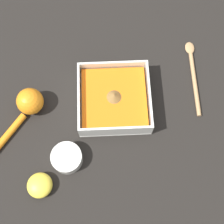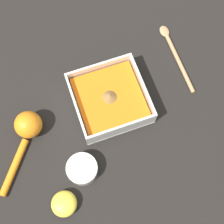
# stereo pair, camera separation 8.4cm
# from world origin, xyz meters

# --- Properties ---
(ground_plane) EXTENTS (4.00, 4.00, 0.00)m
(ground_plane) POSITION_xyz_m (0.00, 0.00, 0.00)
(ground_plane) COLOR black
(square_dish) EXTENTS (0.20, 0.20, 0.06)m
(square_dish) POSITION_xyz_m (0.01, 0.04, 0.02)
(square_dish) COLOR silver
(square_dish) RESTS_ON ground_plane
(spice_bowl) EXTENTS (0.08, 0.08, 0.04)m
(spice_bowl) POSITION_xyz_m (0.17, -0.09, 0.02)
(spice_bowl) COLOR silver
(spice_bowl) RESTS_ON ground_plane
(lemon_squeezer) EXTENTS (0.19, 0.16, 0.07)m
(lemon_squeezer) POSITION_xyz_m (0.03, -0.20, 0.03)
(lemon_squeezer) COLOR orange
(lemon_squeezer) RESTS_ON ground_plane
(lemon_half) EXTENTS (0.06, 0.06, 0.04)m
(lemon_half) POSITION_xyz_m (0.24, -0.16, 0.02)
(lemon_half) COLOR yellow
(lemon_half) RESTS_ON ground_plane
(wooden_spoon) EXTENTS (0.24, 0.03, 0.01)m
(wooden_spoon) POSITION_xyz_m (-0.07, 0.27, 0.01)
(wooden_spoon) COLOR tan
(wooden_spoon) RESTS_ON ground_plane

